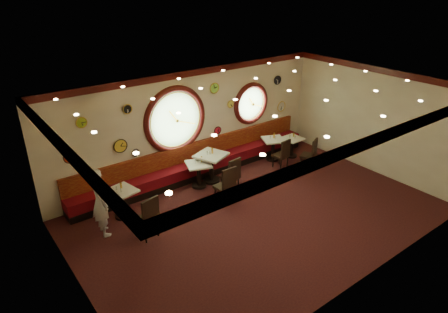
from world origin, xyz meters
TOP-DOWN VIEW (x-y plane):
  - floor at (0.00, 0.00)m, footprint 9.00×6.00m
  - ceiling at (0.00, 0.00)m, footprint 9.00×6.00m
  - wall_back at (0.00, 3.00)m, footprint 9.00×0.02m
  - wall_front at (0.00, -3.00)m, footprint 9.00×0.02m
  - wall_left at (-4.50, 0.00)m, footprint 0.02×6.00m
  - wall_right at (4.50, 0.00)m, footprint 0.02×6.00m
  - molding_back at (0.00, 2.95)m, footprint 9.00×0.10m
  - molding_front at (0.00, -2.95)m, footprint 9.00×0.10m
  - molding_left at (-4.45, 0.00)m, footprint 0.10×6.00m
  - molding_right at (4.45, 0.00)m, footprint 0.10×6.00m
  - banquette_base at (0.00, 2.72)m, footprint 8.00×0.55m
  - banquette_seat at (0.00, 2.72)m, footprint 8.00×0.55m
  - banquette_back at (0.00, 2.94)m, footprint 8.00×0.10m
  - porthole_left_glass at (-0.60, 3.00)m, footprint 1.66×0.02m
  - porthole_left_frame at (-0.60, 2.98)m, footprint 1.98×0.18m
  - porthole_left_ring at (-0.60, 2.95)m, footprint 1.61×0.03m
  - porthole_right_glass at (2.20, 3.00)m, footprint 1.10×0.02m
  - porthole_right_frame at (2.20, 2.98)m, footprint 1.38×0.18m
  - porthole_right_ring at (2.20, 2.95)m, footprint 1.09×0.03m
  - wall_clock_0 at (3.55, 2.96)m, footprint 0.34×0.03m
  - wall_clock_1 at (-3.20, 2.96)m, footprint 0.26×0.03m
  - wall_clock_2 at (0.75, 2.96)m, footprint 0.30×0.03m
  - wall_clock_3 at (-2.30, 2.96)m, footprint 0.36×0.03m
  - wall_clock_4 at (3.30, 2.96)m, footprint 0.28×0.03m
  - wall_clock_5 at (-2.00, 2.96)m, footprint 0.24×0.03m
  - wall_clock_6 at (0.85, 2.96)m, footprint 0.24×0.03m
  - wall_clock_7 at (-1.90, 2.96)m, footprint 0.20×0.03m
  - wall_clock_8 at (-3.60, 2.96)m, footprint 0.32×0.03m
  - wall_clock_9 at (1.35, 2.96)m, footprint 0.22×0.03m
  - table_a at (-2.79, 2.02)m, footprint 0.81×0.81m
  - table_b at (-0.39, 2.17)m, footprint 0.85×0.85m
  - table_c at (0.08, 2.22)m, footprint 1.03×1.03m
  - table_d at (2.56, 2.23)m, footprint 0.88×0.88m
  - table_e at (3.23, 2.02)m, footprint 0.62×0.62m
  - chair_a at (-2.66, 0.81)m, footprint 0.54×0.54m
  - chair_b at (-0.32, 0.94)m, footprint 0.47×0.47m
  - chair_c at (0.19, 1.36)m, footprint 0.49×0.49m
  - chair_d at (2.36, 1.57)m, footprint 0.45×0.45m
  - chair_e at (3.04, 1.04)m, footprint 0.55×0.55m
  - condiment_a_salt at (-2.86, 2.11)m, footprint 0.03×0.03m
  - condiment_b_salt at (-0.45, 2.23)m, footprint 0.04×0.04m
  - condiment_c_salt at (-0.02, 2.27)m, footprint 0.04×0.04m
  - condiment_d_salt at (2.49, 2.31)m, footprint 0.03×0.03m
  - condiment_a_pepper at (-2.81, 1.95)m, footprint 0.04×0.04m
  - condiment_b_pepper at (-0.35, 2.14)m, footprint 0.03×0.03m
  - condiment_c_pepper at (0.06, 2.24)m, footprint 0.04×0.04m
  - condiment_d_pepper at (2.60, 2.20)m, footprint 0.04×0.04m
  - condiment_a_bottle at (-2.73, 2.11)m, footprint 0.05×0.05m
  - condiment_b_bottle at (-0.25, 2.22)m, footprint 0.05×0.05m
  - condiment_c_bottle at (0.15, 2.25)m, footprint 0.06×0.06m
  - condiment_d_bottle at (2.62, 2.28)m, footprint 0.06×0.06m
  - condiment_e_salt at (3.18, 2.11)m, footprint 0.03×0.03m
  - condiment_e_pepper at (3.26, 1.95)m, footprint 0.04×0.04m
  - condiment_e_bottle at (3.33, 2.08)m, footprint 0.04×0.04m
  - waiter at (-3.43, 1.65)m, footprint 0.44×0.64m

SIDE VIEW (x-z plane):
  - floor at x=0.00m, z-range 0.00..0.00m
  - banquette_base at x=0.00m, z-range 0.00..0.20m
  - banquette_seat at x=0.00m, z-range 0.20..0.50m
  - table_e at x=3.23m, z-range 0.09..0.76m
  - table_d at x=2.56m, z-range 0.10..0.83m
  - table_b at x=-0.39m, z-range 0.10..0.83m
  - table_a at x=-2.79m, z-range 0.10..0.85m
  - table_c at x=0.08m, z-range 0.11..0.99m
  - chair_d at x=2.36m, z-range 0.25..0.85m
  - chair_e at x=3.04m, z-range 0.26..0.88m
  - chair_c at x=0.19m, z-range 0.27..0.91m
  - chair_b at x=-0.32m, z-range 0.28..0.96m
  - chair_a at x=-2.66m, z-range 0.28..0.96m
  - condiment_e_salt at x=3.18m, z-range 0.67..0.76m
  - condiment_e_pepper at x=3.26m, z-range 0.67..0.77m
  - condiment_e_bottle at x=3.33m, z-range 0.67..0.81m
  - banquette_back at x=0.00m, z-range 0.48..1.02m
  - condiment_d_salt at x=2.49m, z-range 0.73..0.82m
  - condiment_b_pepper at x=-0.35m, z-range 0.74..0.82m
  - condiment_d_pepper at x=2.60m, z-range 0.73..0.84m
  - condiment_b_salt at x=-0.45m, z-range 0.74..0.85m
  - condiment_a_salt at x=-2.86m, z-range 0.76..0.85m
  - condiment_a_pepper at x=-2.81m, z-range 0.76..0.86m
  - condiment_b_bottle at x=-0.25m, z-range 0.74..0.89m
  - condiment_d_bottle at x=2.62m, z-range 0.73..0.91m
  - condiment_a_bottle at x=-2.73m, z-range 0.76..0.91m
  - waiter at x=-3.43m, z-range 0.00..1.69m
  - condiment_c_pepper at x=0.06m, z-range 0.87..0.97m
  - condiment_c_salt at x=-0.02m, z-range 0.87..0.97m
  - condiment_c_bottle at x=0.15m, z-range 0.87..1.05m
  - wall_clock_6 at x=0.85m, z-range 1.08..1.32m
  - wall_clock_7 at x=-1.90m, z-range 1.10..1.30m
  - wall_clock_0 at x=3.55m, z-range 1.28..1.62m
  - wall_clock_3 at x=-2.30m, z-range 1.32..1.68m
  - wall_clock_8 at x=-3.60m, z-range 1.39..1.71m
  - wall_back at x=0.00m, z-range 0.00..3.20m
  - wall_front at x=0.00m, z-range 0.00..3.20m
  - wall_left at x=-4.50m, z-range 0.00..3.20m
  - wall_right at x=4.50m, z-range 0.00..3.20m
  - porthole_right_ring at x=2.20m, z-range 1.26..2.34m
  - porthole_right_glass at x=2.20m, z-range 1.25..2.35m
  - porthole_right_frame at x=2.20m, z-range 1.11..2.49m
  - porthole_left_glass at x=-0.60m, z-range 1.02..2.68m
  - porthole_left_frame at x=-0.60m, z-range 0.86..2.84m
  - porthole_left_ring at x=-0.60m, z-range 1.04..2.66m
  - wall_clock_9 at x=1.35m, z-range 1.84..2.06m
  - wall_clock_1 at x=-3.20m, z-range 2.22..2.48m
  - wall_clock_4 at x=3.30m, z-range 2.26..2.54m
  - wall_clock_5 at x=-2.00m, z-range 2.33..2.57m
  - wall_clock_2 at x=0.75m, z-range 2.40..2.70m
  - molding_back at x=0.00m, z-range 3.02..3.20m
  - molding_front at x=0.00m, z-range 3.02..3.20m
  - molding_left at x=-4.45m, z-range 3.02..3.20m
  - molding_right at x=4.45m, z-range 3.02..3.20m
  - ceiling at x=0.00m, z-range 3.19..3.21m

